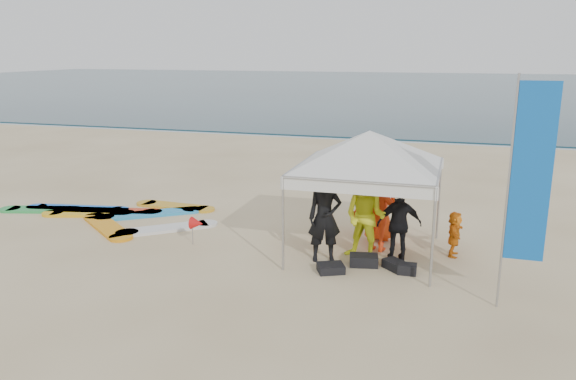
# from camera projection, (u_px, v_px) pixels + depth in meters

# --- Properties ---
(ground) EXTENTS (120.00, 120.00, 0.00)m
(ground) POSITION_uv_depth(u_px,v_px,m) (237.00, 285.00, 10.34)
(ground) COLOR beige
(ground) RESTS_ON ground
(ocean) EXTENTS (160.00, 84.00, 0.08)m
(ocean) POSITION_uv_depth(u_px,v_px,m) (427.00, 87.00, 66.06)
(ocean) COLOR #0C2633
(ocean) RESTS_ON ground
(shoreline_foam) EXTENTS (160.00, 1.20, 0.01)m
(shoreline_foam) POSITION_uv_depth(u_px,v_px,m) (377.00, 139.00, 27.25)
(shoreline_foam) COLOR silver
(shoreline_foam) RESTS_ON ground
(person_black_a) EXTENTS (0.79, 0.66, 1.85)m
(person_black_a) POSITION_uv_depth(u_px,v_px,m) (325.00, 217.00, 11.34)
(person_black_a) COLOR black
(person_black_a) RESTS_ON ground
(person_yellow) EXTENTS (1.01, 0.86, 1.81)m
(person_yellow) POSITION_uv_depth(u_px,v_px,m) (365.00, 217.00, 11.45)
(person_yellow) COLOR yellow
(person_yellow) RESTS_ON ground
(person_orange_a) EXTENTS (1.29, 0.85, 1.86)m
(person_orange_a) POSITION_uv_depth(u_px,v_px,m) (379.00, 208.00, 11.95)
(person_orange_a) COLOR #FF3F16
(person_orange_a) RESTS_ON ground
(person_black_b) EXTENTS (0.98, 0.61, 1.55)m
(person_black_b) POSITION_uv_depth(u_px,v_px,m) (399.00, 224.00, 11.38)
(person_black_b) COLOR black
(person_black_b) RESTS_ON ground
(person_orange_b) EXTENTS (0.88, 0.62, 1.69)m
(person_orange_b) POSITION_uv_depth(u_px,v_px,m) (380.00, 204.00, 12.64)
(person_orange_b) COLOR #FE4C16
(person_orange_b) RESTS_ON ground
(person_seated) EXTENTS (0.34, 0.91, 0.96)m
(person_seated) POSITION_uv_depth(u_px,v_px,m) (454.00, 234.00, 11.70)
(person_seated) COLOR orange
(person_seated) RESTS_ON ground
(canopy_tent) EXTENTS (3.98, 3.98, 3.00)m
(canopy_tent) POSITION_uv_depth(u_px,v_px,m) (370.00, 131.00, 11.34)
(canopy_tent) COLOR #A5A5A8
(canopy_tent) RESTS_ON ground
(feather_flag) EXTENTS (0.65, 0.04, 3.87)m
(feather_flag) POSITION_uv_depth(u_px,v_px,m) (529.00, 176.00, 8.84)
(feather_flag) COLOR #A5A5A8
(feather_flag) RESTS_ON ground
(marker_pennant) EXTENTS (0.28, 0.28, 0.64)m
(marker_pennant) POSITION_uv_depth(u_px,v_px,m) (197.00, 223.00, 12.36)
(marker_pennant) COLOR #A5A5A8
(marker_pennant) RESTS_ON ground
(gear_pile) EXTENTS (1.93, 1.06, 0.22)m
(gear_pile) POSITION_uv_depth(u_px,v_px,m) (368.00, 265.00, 11.06)
(gear_pile) COLOR black
(gear_pile) RESTS_ON ground
(surfboard_spread) EXTENTS (5.88, 3.28, 0.07)m
(surfboard_spread) POSITION_uv_depth(u_px,v_px,m) (114.00, 214.00, 14.67)
(surfboard_spread) COLOR gold
(surfboard_spread) RESTS_ON ground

